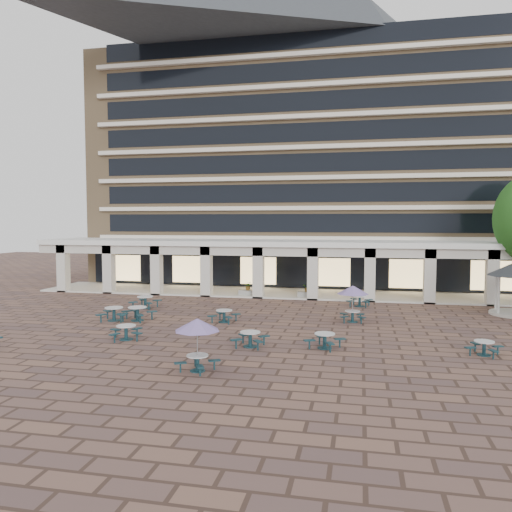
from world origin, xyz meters
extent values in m
plane|color=brown|center=(0.00, 0.00, 0.00)|extent=(120.00, 120.00, 0.00)
cube|color=#9F805A|center=(0.00, 25.50, 11.00)|extent=(40.00, 15.00, 22.00)
cube|color=beige|center=(0.00, 17.75, 4.50)|extent=(36.80, 0.50, 0.35)
cube|color=black|center=(0.00, 17.98, 5.80)|extent=(35.20, 0.05, 1.60)
cube|color=beige|center=(0.00, 17.75, 7.10)|extent=(36.80, 0.50, 0.35)
cube|color=black|center=(0.00, 17.98, 8.40)|extent=(35.20, 0.05, 1.60)
cube|color=beige|center=(0.00, 17.75, 9.70)|extent=(36.80, 0.50, 0.35)
cube|color=black|center=(0.00, 17.98, 11.00)|extent=(35.20, 0.05, 1.60)
cube|color=beige|center=(0.00, 17.75, 12.30)|extent=(36.80, 0.50, 0.35)
cube|color=black|center=(0.00, 17.98, 13.60)|extent=(35.20, 0.05, 1.60)
cube|color=beige|center=(0.00, 17.75, 14.90)|extent=(36.80, 0.50, 0.35)
cube|color=black|center=(0.00, 17.98, 16.20)|extent=(35.20, 0.05, 1.60)
cube|color=beige|center=(0.00, 17.75, 17.50)|extent=(36.80, 0.50, 0.35)
cube|color=black|center=(0.00, 17.98, 18.80)|extent=(35.20, 0.05, 1.60)
cube|color=beige|center=(0.00, 17.75, 20.10)|extent=(36.80, 0.50, 0.35)
cube|color=black|center=(0.00, 17.98, 21.40)|extent=(35.20, 0.05, 1.60)
cube|color=white|center=(0.00, 15.00, 4.20)|extent=(42.00, 6.60, 0.40)
cube|color=beige|center=(0.00, 12.15, 3.75)|extent=(42.00, 0.30, 0.90)
cube|color=black|center=(0.00, 17.70, 1.80)|extent=(38.00, 0.15, 3.20)
cube|color=beige|center=(0.00, 15.00, 0.06)|extent=(42.00, 6.00, 0.12)
cube|color=beige|center=(-19.00, 12.40, 2.00)|extent=(0.80, 0.80, 4.00)
cube|color=beige|center=(-14.78, 12.40, 2.00)|extent=(0.80, 0.80, 4.00)
cube|color=beige|center=(-10.56, 12.40, 2.00)|extent=(0.80, 0.80, 4.00)
cube|color=beige|center=(-6.33, 12.40, 2.00)|extent=(0.80, 0.80, 4.00)
cube|color=beige|center=(-2.11, 12.40, 2.00)|extent=(0.80, 0.80, 4.00)
cube|color=beige|center=(2.11, 12.40, 2.00)|extent=(0.80, 0.80, 4.00)
cube|color=beige|center=(6.33, 12.40, 2.00)|extent=(0.80, 0.80, 4.00)
cube|color=beige|center=(10.56, 12.40, 2.00)|extent=(0.80, 0.80, 4.00)
cube|color=beige|center=(14.78, 12.40, 2.00)|extent=(0.80, 0.80, 4.00)
cube|color=#FFD88C|center=(-16.00, 17.55, 1.60)|extent=(3.20, 0.08, 2.40)
cube|color=#FFD88C|center=(-9.60, 17.55, 1.60)|extent=(3.20, 0.08, 2.40)
cube|color=#FFD88C|center=(-3.20, 17.55, 1.60)|extent=(3.20, 0.08, 2.40)
cube|color=#FFD88C|center=(3.20, 17.55, 1.60)|extent=(3.20, 0.08, 2.40)
cube|color=#FFD88C|center=(9.60, 17.55, 1.60)|extent=(3.20, 0.08, 2.40)
cube|color=#FFD88C|center=(16.00, 17.55, 1.60)|extent=(3.20, 0.08, 2.40)
cylinder|color=#163B43|center=(-5.87, -2.46, 0.02)|extent=(0.68, 0.68, 0.04)
cylinder|color=#163B43|center=(-5.87, -2.46, 0.32)|extent=(0.17, 0.17, 0.64)
cylinder|color=silver|center=(-5.87, -2.46, 0.71)|extent=(0.97, 0.97, 0.05)
cube|color=#163B43|center=(-5.61, -1.75, 0.43)|extent=(0.44, 0.60, 0.05)
cylinder|color=#163B43|center=(-5.61, -1.75, 0.20)|extent=(0.08, 0.08, 0.41)
cube|color=#163B43|center=(-6.58, -2.20, 0.43)|extent=(0.60, 0.44, 0.05)
cylinder|color=#163B43|center=(-6.58, -2.20, 0.20)|extent=(0.08, 0.08, 0.41)
cube|color=#163B43|center=(-6.13, -3.17, 0.43)|extent=(0.44, 0.60, 0.05)
cylinder|color=#163B43|center=(-6.13, -3.17, 0.20)|extent=(0.08, 0.08, 0.41)
cube|color=#163B43|center=(-5.16, -2.72, 0.43)|extent=(0.60, 0.44, 0.05)
cylinder|color=#163B43|center=(-5.16, -2.72, 0.20)|extent=(0.08, 0.08, 0.41)
cylinder|color=#163B43|center=(4.06, -2.14, 0.02)|extent=(0.67, 0.67, 0.04)
cylinder|color=#163B43|center=(4.06, -2.14, 0.32)|extent=(0.17, 0.17, 0.63)
cylinder|color=silver|center=(4.06, -2.14, 0.70)|extent=(0.96, 0.96, 0.05)
cube|color=#163B43|center=(4.74, -1.84, 0.42)|extent=(0.59, 0.46, 0.05)
cylinder|color=#163B43|center=(4.74, -1.84, 0.20)|extent=(0.08, 0.08, 0.40)
cube|color=#163B43|center=(3.76, -1.45, 0.42)|extent=(0.46, 0.59, 0.05)
cylinder|color=#163B43|center=(3.76, -1.45, 0.20)|extent=(0.08, 0.08, 0.40)
cube|color=#163B43|center=(3.37, -2.43, 0.42)|extent=(0.59, 0.46, 0.05)
cylinder|color=#163B43|center=(3.37, -2.43, 0.20)|extent=(0.08, 0.08, 0.40)
cube|color=#163B43|center=(4.35, -2.82, 0.42)|extent=(0.46, 0.59, 0.05)
cylinder|color=#163B43|center=(4.35, -2.82, 0.20)|extent=(0.08, 0.08, 0.40)
cylinder|color=#163B43|center=(-8.80, 1.84, 0.02)|extent=(0.75, 0.75, 0.04)
cylinder|color=#163B43|center=(-8.80, 1.84, 0.36)|extent=(0.19, 0.19, 0.71)
cylinder|color=silver|center=(-8.80, 1.84, 0.79)|extent=(1.08, 1.08, 0.05)
cube|color=#163B43|center=(-8.32, 2.53, 0.47)|extent=(0.59, 0.66, 0.05)
cylinder|color=#163B43|center=(-8.32, 2.53, 0.23)|extent=(0.09, 0.09, 0.45)
cube|color=#163B43|center=(-9.49, 2.32, 0.47)|extent=(0.66, 0.59, 0.05)
cylinder|color=#163B43|center=(-9.49, 2.32, 0.23)|extent=(0.09, 0.09, 0.45)
cube|color=#163B43|center=(-9.28, 1.15, 0.47)|extent=(0.59, 0.66, 0.05)
cylinder|color=#163B43|center=(-9.28, 1.15, 0.23)|extent=(0.09, 0.09, 0.45)
cube|color=#163B43|center=(-8.11, 1.36, 0.47)|extent=(0.66, 0.59, 0.05)
cylinder|color=#163B43|center=(-8.11, 1.36, 0.23)|extent=(0.09, 0.09, 0.45)
cylinder|color=#163B43|center=(-0.65, -6.77, 0.02)|extent=(0.61, 0.61, 0.03)
cylinder|color=#163B43|center=(-0.65, -6.77, 0.29)|extent=(0.16, 0.16, 0.57)
cylinder|color=silver|center=(-0.65, -6.77, 0.64)|extent=(0.87, 0.87, 0.04)
cube|color=#163B43|center=(-0.04, -6.46, 0.38)|extent=(0.54, 0.43, 0.04)
cylinder|color=#163B43|center=(-0.04, -6.46, 0.18)|extent=(0.07, 0.07, 0.37)
cube|color=#163B43|center=(-0.96, -6.16, 0.38)|extent=(0.43, 0.54, 0.04)
cylinder|color=#163B43|center=(-0.96, -6.16, 0.18)|extent=(0.07, 0.07, 0.37)
cube|color=#163B43|center=(-1.25, -7.07, 0.38)|extent=(0.54, 0.43, 0.04)
cylinder|color=#163B43|center=(-1.25, -7.07, 0.18)|extent=(0.07, 0.07, 0.37)
cube|color=#163B43|center=(-0.34, -7.37, 0.38)|extent=(0.43, 0.54, 0.04)
cylinder|color=#163B43|center=(-0.34, -7.37, 0.18)|extent=(0.07, 0.07, 0.37)
cylinder|color=gray|center=(-0.65, -6.77, 1.04)|extent=(0.04, 0.04, 2.09)
cone|color=#7B64A5|center=(-0.65, -6.77, 1.87)|extent=(1.83, 1.83, 0.48)
cylinder|color=#163B43|center=(11.09, -1.88, 0.02)|extent=(0.60, 0.60, 0.03)
cylinder|color=#163B43|center=(11.09, -1.88, 0.28)|extent=(0.15, 0.15, 0.57)
cylinder|color=silver|center=(11.09, -1.88, 0.63)|extent=(0.86, 0.86, 0.04)
cube|color=#163B43|center=(11.72, -1.64, 0.38)|extent=(0.53, 0.39, 0.04)
cylinder|color=#163B43|center=(11.72, -1.64, 0.18)|extent=(0.07, 0.07, 0.36)
cube|color=#163B43|center=(10.85, -1.26, 0.38)|extent=(0.39, 0.53, 0.04)
cylinder|color=#163B43|center=(10.85, -1.26, 0.18)|extent=(0.07, 0.07, 0.36)
cube|color=#163B43|center=(10.47, -2.12, 0.38)|extent=(0.53, 0.39, 0.04)
cylinder|color=#163B43|center=(10.47, -2.12, 0.18)|extent=(0.07, 0.07, 0.36)
cube|color=#163B43|center=(11.33, -2.51, 0.38)|extent=(0.39, 0.53, 0.04)
cylinder|color=#163B43|center=(11.33, -2.51, 0.18)|extent=(0.07, 0.07, 0.36)
cylinder|color=#163B43|center=(-8.79, 6.27, 0.02)|extent=(0.76, 0.76, 0.04)
cylinder|color=#163B43|center=(-8.79, 6.27, 0.36)|extent=(0.20, 0.20, 0.72)
cylinder|color=silver|center=(-8.79, 6.27, 0.79)|extent=(1.09, 1.09, 0.05)
cube|color=#163B43|center=(-8.15, 6.82, 0.48)|extent=(0.65, 0.62, 0.05)
cylinder|color=#163B43|center=(-8.15, 6.82, 0.23)|extent=(0.09, 0.09, 0.46)
cube|color=#163B43|center=(-9.34, 6.91, 0.48)|extent=(0.62, 0.65, 0.05)
cylinder|color=#163B43|center=(-9.34, 6.91, 0.23)|extent=(0.09, 0.09, 0.46)
cube|color=#163B43|center=(-9.44, 5.72, 0.48)|extent=(0.65, 0.62, 0.05)
cylinder|color=#163B43|center=(-9.44, 5.72, 0.23)|extent=(0.09, 0.09, 0.46)
cube|color=#163B43|center=(-8.24, 5.62, 0.48)|extent=(0.62, 0.65, 0.05)
cylinder|color=#163B43|center=(-8.24, 5.62, 0.23)|extent=(0.09, 0.09, 0.46)
cylinder|color=#163B43|center=(-2.21, 2.78, 0.02)|extent=(0.68, 0.68, 0.04)
cylinder|color=#163B43|center=(-2.21, 2.78, 0.32)|extent=(0.17, 0.17, 0.64)
cylinder|color=silver|center=(-2.21, 2.78, 0.70)|extent=(0.96, 0.96, 0.05)
cube|color=#163B43|center=(-1.59, 3.22, 0.42)|extent=(0.59, 0.53, 0.05)
cylinder|color=#163B43|center=(-1.59, 3.22, 0.20)|extent=(0.08, 0.08, 0.41)
cube|color=#163B43|center=(-2.64, 3.40, 0.42)|extent=(0.53, 0.59, 0.05)
cylinder|color=#163B43|center=(-2.64, 3.40, 0.20)|extent=(0.08, 0.08, 0.41)
cube|color=#163B43|center=(-2.82, 2.35, 0.42)|extent=(0.59, 0.53, 0.05)
cylinder|color=#163B43|center=(-2.82, 2.35, 0.20)|extent=(0.08, 0.08, 0.41)
cube|color=#163B43|center=(-1.77, 2.17, 0.42)|extent=(0.53, 0.59, 0.05)
cylinder|color=#163B43|center=(-1.77, 2.17, 0.20)|extent=(0.08, 0.08, 0.41)
cylinder|color=#163B43|center=(0.57, -2.56, 0.02)|extent=(0.68, 0.68, 0.04)
cylinder|color=#163B43|center=(0.57, -2.56, 0.32)|extent=(0.17, 0.17, 0.64)
cylinder|color=silver|center=(0.57, -2.56, 0.70)|extent=(0.97, 0.97, 0.05)
cube|color=#163B43|center=(1.14, -2.07, 0.42)|extent=(0.58, 0.55, 0.05)
cylinder|color=#163B43|center=(1.14, -2.07, 0.20)|extent=(0.08, 0.08, 0.41)
cube|color=#163B43|center=(0.08, -1.99, 0.42)|extent=(0.55, 0.58, 0.05)
cylinder|color=#163B43|center=(0.08, -1.99, 0.20)|extent=(0.08, 0.08, 0.41)
cube|color=#163B43|center=(-0.01, -3.05, 0.42)|extent=(0.58, 0.55, 0.05)
cylinder|color=#163B43|center=(-0.01, -3.05, 0.20)|extent=(0.08, 0.08, 0.41)
cube|color=#163B43|center=(1.06, -3.13, 0.42)|extent=(0.55, 0.58, 0.05)
cylinder|color=#163B43|center=(1.06, -3.13, 0.20)|extent=(0.08, 0.08, 0.41)
cylinder|color=#163B43|center=(5.23, 4.39, 0.02)|extent=(0.62, 0.62, 0.04)
cylinder|color=#163B43|center=(5.23, 4.39, 0.29)|extent=(0.16, 0.16, 0.59)
cylinder|color=silver|center=(5.23, 4.39, 0.65)|extent=(0.89, 0.89, 0.04)
cube|color=#163B43|center=(5.70, 4.90, 0.39)|extent=(0.52, 0.53, 0.04)
cylinder|color=#163B43|center=(5.70, 4.90, 0.19)|extent=(0.07, 0.07, 0.37)
cube|color=#163B43|center=(4.72, 4.86, 0.39)|extent=(0.53, 0.52, 0.04)
cylinder|color=#163B43|center=(4.72, 4.86, 0.19)|extent=(0.07, 0.07, 0.37)
cube|color=#163B43|center=(4.76, 3.88, 0.39)|extent=(0.52, 0.53, 0.04)
cylinder|color=#163B43|center=(4.76, 3.88, 0.19)|extent=(0.07, 0.07, 0.37)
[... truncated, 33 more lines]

